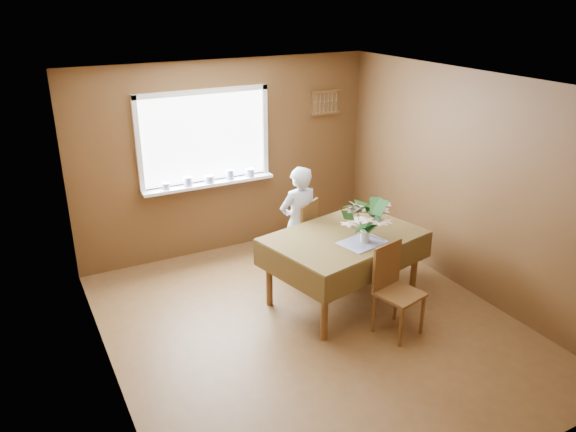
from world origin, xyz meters
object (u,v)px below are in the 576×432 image
dining_table (344,243)px  chair_near (394,285)px  chair_far (301,234)px  flower_bouquet (366,217)px  seated_woman (299,223)px

dining_table → chair_near: 0.78m
chair_far → flower_bouquet: size_ratio=1.87×
chair_near → seated_woman: 1.52m
dining_table → chair_far: bearing=84.5°
chair_far → seated_woman: 0.20m
chair_far → dining_table: bearing=63.9°
chair_far → chair_near: 1.55m
chair_far → seated_woman: size_ratio=0.68×
dining_table → seated_woman: (-0.16, 0.74, -0.00)m
dining_table → seated_woman: bearing=90.0°
chair_near → flower_bouquet: size_ratio=1.86×
seated_woman → chair_far: bearing=-145.3°
dining_table → flower_bouquet: bearing=-81.0°
dining_table → chair_near: chair_near is taller
seated_woman → dining_table: bearing=99.3°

